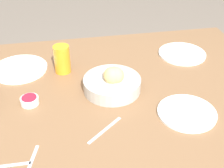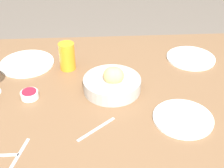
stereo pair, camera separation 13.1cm
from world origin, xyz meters
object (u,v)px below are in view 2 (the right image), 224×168
Objects in this scene: knife_silver at (96,129)px; plate_near_right at (27,63)px; fork_silver at (17,158)px; jam_bowl_berry at (30,95)px; bread_basket at (112,82)px; plate_near_left at (191,58)px; plate_far_center at (183,118)px; juice_glass at (67,56)px.

plate_near_right is at bearing -56.04° from knife_silver.
fork_silver is (-0.07, 0.60, -0.00)m from plate_near_right.
jam_bowl_berry is 0.42× the size of fork_silver.
plate_near_left is (-0.40, -0.24, -0.03)m from bread_basket.
bread_basket is 1.72× the size of knife_silver.
plate_far_center is (-0.65, 0.45, 0.00)m from plate_near_right.
plate_near_left is at bearing -174.89° from juice_glass.
plate_near_right is 0.28m from jam_bowl_berry.
plate_near_right is (0.40, -0.24, -0.03)m from bread_basket.
juice_glass reaches higher than plate_near_right.
juice_glass is at bearing -73.85° from knife_silver.
plate_far_center is at bearing -165.12° from fork_silver.
knife_silver is at bearing -155.19° from fork_silver.
juice_glass is (-0.20, 0.05, 0.06)m from plate_near_right.
bread_basket is at bearing -174.30° from jam_bowl_berry.
plate_near_left is 0.68m from knife_silver.
plate_far_center is (-0.25, 0.21, -0.03)m from bread_basket.
bread_basket is at bearing 148.88° from plate_near_right.
jam_bowl_berry is at bearing -37.80° from knife_silver.
plate_near_left is at bearing -159.66° from jam_bowl_berry.
plate_near_right is 0.22m from juice_glass.
plate_far_center is at bearing 138.64° from juice_glass.
fork_silver is 0.29m from knife_silver.
bread_basket is 0.27m from juice_glass.
fork_silver is at bearing 47.51° from bread_basket.
juice_glass is (0.45, -0.40, 0.06)m from plate_far_center.
jam_bowl_berry is 0.34m from knife_silver.
bread_basket is 1.07× the size of plate_far_center.
plate_near_left is 1.05× the size of plate_far_center.
plate_far_center is 1.31× the size of fork_silver.
juice_glass reaches higher than fork_silver.
bread_basket reaches higher than fork_silver.
jam_bowl_berry is (0.59, -0.17, 0.01)m from plate_far_center.
plate_near_right is at bearing -78.37° from jam_bowl_berry.
juice_glass reaches higher than plate_near_left.
plate_near_right is 0.58m from knife_silver.
plate_near_left is at bearing -149.08° from bread_basket.
plate_far_center is at bearing 140.57° from bread_basket.
plate_near_left is 0.80m from plate_near_right.
juice_glass reaches higher than plate_far_center.
plate_near_right is at bearing -34.55° from plate_far_center.
knife_silver is at bearing 106.15° from juice_glass.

